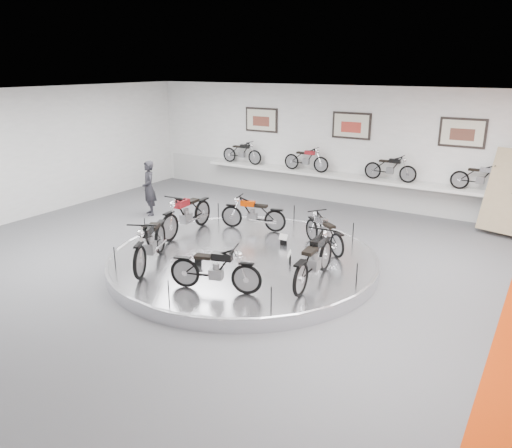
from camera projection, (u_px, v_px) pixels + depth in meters
The scene contains 22 objects.
floor at pixel (236, 270), 11.77m from camera, with size 16.00×16.00×0.00m, color #525255.
ceiling at pixel (234, 96), 10.56m from camera, with size 16.00×16.00×0.00m, color white.
wall_back at pixel (351, 146), 16.85m from camera, with size 16.00×16.00×0.00m, color white.
wall_left at pixel (17, 156), 15.16m from camera, with size 14.00×14.00×0.00m, color white.
dado_band at pixel (348, 188), 17.27m from camera, with size 15.68×0.04×1.10m, color #BCBCBA.
display_platform at pixel (243, 260), 11.97m from camera, with size 6.40×6.40×0.30m, color silver.
platform_rim at pixel (243, 256), 11.94m from camera, with size 6.40×6.40×0.10m, color #B2B2BA.
shelf at pixel (346, 177), 16.91m from camera, with size 11.00×0.55×0.10m, color silver.
poster_left at pixel (261, 120), 18.35m from camera, with size 1.35×0.06×0.88m, color beige.
poster_center at pixel (351, 126), 16.60m from camera, with size 1.35×0.06×0.88m, color beige.
poster_right at pixel (462, 133), 14.85m from camera, with size 1.35×0.06×0.88m, color beige.
shelf_bike_a at pixel (242, 154), 18.87m from camera, with size 1.22×0.42×0.73m, color black, non-canonical shape.
shelf_bike_b at pixel (306, 161), 17.53m from camera, with size 1.22×0.42×0.73m, color maroon, non-canonical shape.
shelf_bike_c at pixel (390, 170), 16.03m from camera, with size 1.22×0.42×0.73m, color black, non-canonical shape.
shelf_bike_d at pixel (480, 179), 14.69m from camera, with size 1.22×0.42×0.73m, color #A2A3A7, non-canonical shape.
bike_a at pixel (324, 232), 12.17m from camera, with size 1.53×0.54×0.90m, color #A2A3A7, non-canonical shape.
bike_b at pixel (253, 213), 13.62m from camera, with size 1.59×0.56×0.94m, color #C53500, non-canonical shape.
bike_c at pixel (186, 213), 13.29m from camera, with size 1.90×0.67×1.12m, color maroon, non-canonical shape.
bike_d at pixel (150, 242), 11.14m from camera, with size 1.91×0.67×1.12m, color black, non-canonical shape.
bike_e at pixel (215, 269), 9.89m from camera, with size 1.63×0.57×0.96m, color black, non-canonical shape.
bike_f at pixel (314, 259), 10.25m from camera, with size 1.80×0.64×1.06m, color black, non-canonical shape.
visitor at pixel (149, 188), 15.91m from camera, with size 0.64×0.42×1.75m, color black.
Camera 1 is at (6.09, -9.03, 4.63)m, focal length 35.00 mm.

